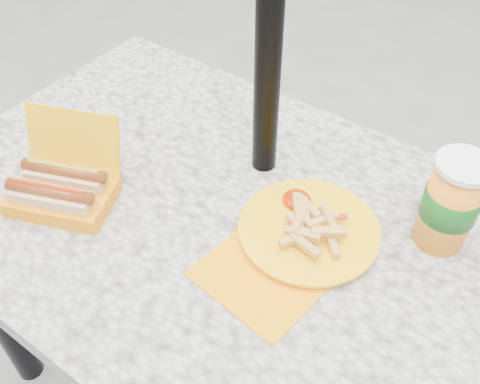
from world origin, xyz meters
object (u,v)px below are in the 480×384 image
Objects in this scene: hotdog_box at (62,188)px; fries_plate at (305,232)px; umbrella_pole at (270,6)px; soda_cup at (451,203)px.

hotdog_box is 0.67× the size of fries_plate.
umbrella_pole reaches higher than soda_cup.
soda_cup is (0.63, 0.33, 0.06)m from hotdog_box.
hotdog_box reaches higher than fries_plate.
fries_plate is at bearing -145.29° from soda_cup.
umbrella_pole is at bearing -177.65° from soda_cup.
umbrella_pole is 0.52m from hotdog_box.
fries_plate is (0.43, 0.19, -0.02)m from hotdog_box.
fries_plate is (0.17, -0.12, -0.34)m from umbrella_pole.
hotdog_box is at bearing -128.86° from umbrella_pole.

